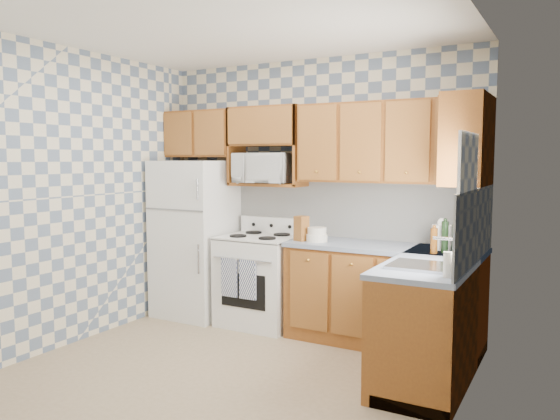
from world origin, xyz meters
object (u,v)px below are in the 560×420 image
object	(u,v)px
electric_kettle	(442,237)
microwave	(263,168)
refrigerator	(195,238)
stove_body	(260,281)

from	to	relation	value
electric_kettle	microwave	bearing A→B (deg)	177.86
refrigerator	microwave	distance (m)	1.10
refrigerator	stove_body	distance (m)	0.89
microwave	stove_body	bearing A→B (deg)	-88.43
refrigerator	stove_body	bearing A→B (deg)	1.78
microwave	electric_kettle	size ratio (longest dim) A/B	2.62
refrigerator	electric_kettle	bearing A→B (deg)	1.31
refrigerator	stove_body	size ratio (longest dim) A/B	1.87
stove_body	electric_kettle	world-z (taller)	electric_kettle
refrigerator	microwave	xyz separation A→B (m)	(0.78, 0.13, 0.76)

